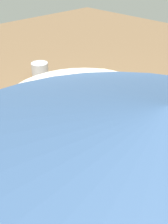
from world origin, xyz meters
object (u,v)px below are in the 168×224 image
Objects in this scene: throw_pillow_0 at (99,75)px; throw_pillow_1 at (37,86)px; side_table at (40,71)px; round_bed at (84,115)px; patio_umbrella at (157,166)px.

throw_pillow_1 is (-1.16, 0.41, 0.02)m from throw_pillow_0.
throw_pillow_1 is at bearing -126.49° from side_table.
patio_umbrella is at bearing -129.75° from round_bed.
round_bed is at bearing -64.66° from throw_pillow_1.
patio_umbrella is (-2.06, -2.47, 1.84)m from round_bed.
patio_umbrella is (-1.68, -3.27, 1.44)m from throw_pillow_1.
throw_pillow_0 is 4.28m from patio_umbrella.
round_bed is 5.11× the size of throw_pillow_0.
throw_pillow_1 is at bearing 160.46° from throw_pillow_0.
throw_pillow_1 is 0.22× the size of patio_umbrella.
patio_umbrella reaches higher than throw_pillow_1.
throw_pillow_1 reaches higher than side_table.
throw_pillow_0 is at bearing -19.54° from throw_pillow_1.
round_bed is 2.38m from side_table.
round_bed reaches higher than side_table.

